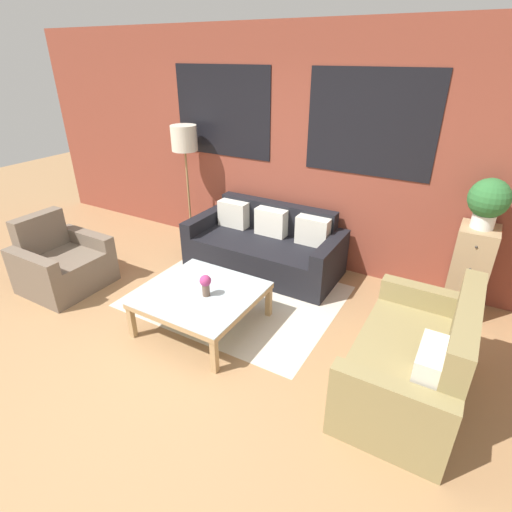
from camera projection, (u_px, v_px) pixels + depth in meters
ground_plane at (167, 357)px, 3.63m from camera, size 16.00×16.00×0.00m
wall_back_brick at (290, 150)px, 4.87m from camera, size 8.40×0.09×2.80m
rug at (237, 296)px, 4.54m from camera, size 2.22×1.74×0.00m
couch_dark at (265, 247)px, 5.03m from camera, size 1.91×0.88×0.78m
settee_vintage at (414, 363)px, 3.12m from camera, size 0.80×1.46×0.92m
armchair_corner at (62, 264)px, 4.64m from camera, size 0.80×0.87×0.84m
coffee_table at (202, 297)px, 3.91m from camera, size 1.05×1.05×0.39m
floor_lamp at (185, 144)px, 5.24m from camera, size 0.34×0.34×1.64m
drawer_cabinet at (469, 271)px, 4.08m from camera, size 0.36×0.43×0.96m
potted_plant at (489, 201)px, 3.74m from camera, size 0.38×0.38×0.49m
flower_vase at (206, 284)px, 3.78m from camera, size 0.11×0.11×0.22m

